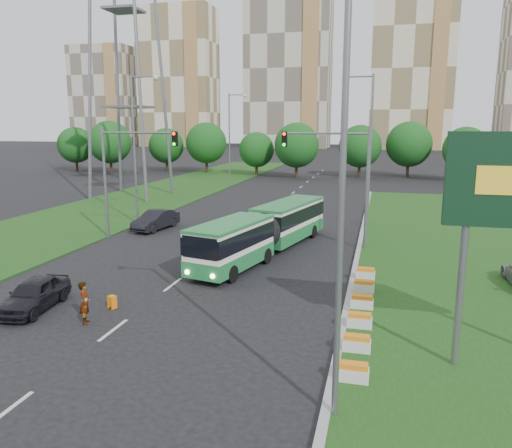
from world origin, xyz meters
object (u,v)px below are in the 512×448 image
(traffic_mast_median, at_px, (343,168))
(pedestrian, at_px, (85,303))
(articulated_bus, at_px, (263,230))
(shopping_trolley, at_px, (112,302))
(car_left_far, at_px, (156,220))
(car_left_near, at_px, (34,294))
(traffic_mast_left, at_px, (125,165))

(traffic_mast_median, relative_size, pedestrian, 4.42)
(articulated_bus, distance_m, shopping_trolley, 12.04)
(shopping_trolley, bearing_deg, pedestrian, -72.33)
(articulated_bus, distance_m, car_left_far, 11.20)
(traffic_mast_median, bearing_deg, articulated_bus, -150.40)
(pedestrian, bearing_deg, traffic_mast_median, -53.19)
(shopping_trolley, bearing_deg, traffic_mast_median, 79.46)
(articulated_bus, bearing_deg, car_left_near, -109.18)
(car_left_far, xyz_separation_m, pedestrian, (5.36, -18.10, 0.15))
(car_left_far, height_order, pedestrian, pedestrian)
(car_left_near, bearing_deg, pedestrian, -21.89)
(traffic_mast_median, xyz_separation_m, traffic_mast_left, (-15.16, -1.00, 0.00))
(car_left_near, xyz_separation_m, car_left_far, (-2.23, 17.24, 0.04))
(pedestrian, distance_m, shopping_trolley, 1.94)
(traffic_mast_left, height_order, car_left_far, traffic_mast_left)
(traffic_mast_left, xyz_separation_m, car_left_near, (2.78, -13.77, -4.63))
(shopping_trolley, bearing_deg, articulated_bus, 91.25)
(traffic_mast_left, relative_size, car_left_far, 1.74)
(car_left_near, height_order, car_left_far, car_left_far)
(traffic_mast_median, distance_m, car_left_far, 15.52)
(car_left_near, bearing_deg, shopping_trolley, 9.91)
(pedestrian, xyz_separation_m, shopping_trolley, (0.17, 1.83, -0.62))
(traffic_mast_left, xyz_separation_m, pedestrian, (5.91, -14.63, -4.45))
(traffic_mast_median, relative_size, shopping_trolley, 13.75)
(car_left_near, bearing_deg, traffic_mast_median, 43.38)
(car_left_near, bearing_deg, articulated_bus, 50.90)
(traffic_mast_median, distance_m, car_left_near, 19.83)
(car_left_near, distance_m, pedestrian, 3.25)
(traffic_mast_median, xyz_separation_m, car_left_far, (-14.61, 2.47, -4.59))
(traffic_mast_left, distance_m, pedestrian, 16.39)
(articulated_bus, distance_m, pedestrian, 13.77)
(traffic_mast_left, distance_m, car_left_far, 5.78)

